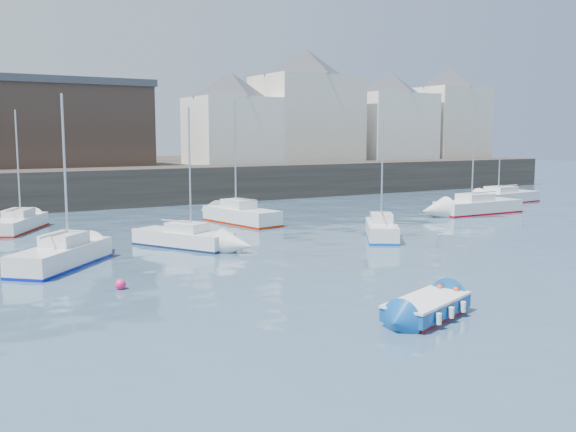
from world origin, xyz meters
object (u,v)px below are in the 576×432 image
sailboat_a (62,255)px  buoy_mid (376,242)px  sailboat_c (382,229)px  sailboat_f (241,215)px  sailboat_d (478,206)px  sailboat_b (183,238)px  sailboat_g (503,197)px  buoy_far (134,234)px  buoy_near (121,289)px  sailboat_h (17,223)px  blue_dinghy (427,307)px

sailboat_a → buoy_mid: 15.80m
sailboat_a → sailboat_c: 16.80m
sailboat_c → sailboat_f: (-3.99, 9.32, 0.06)m
buoy_mid → sailboat_d: bearing=23.7°
sailboat_b → sailboat_c: (10.41, -3.00, 0.04)m
sailboat_g → buoy_far: (-31.91, -1.09, -0.51)m
sailboat_b → sailboat_f: (6.42, 6.32, 0.10)m
sailboat_f → buoy_far: size_ratio=19.93×
sailboat_b → buoy_far: 5.49m
sailboat_a → sailboat_f: 15.29m
sailboat_g → buoy_far: size_ratio=22.59×
buoy_near → buoy_far: (4.46, 12.75, 0.00)m
sailboat_b → sailboat_d: 23.67m
sailboat_c → buoy_far: bearing=143.3°
buoy_far → buoy_near: bearing=-109.3°
sailboat_b → sailboat_f: sailboat_f is taller
sailboat_c → buoy_near: bearing=-164.6°
buoy_mid → sailboat_f: bearing=105.7°
sailboat_h → buoy_far: 7.36m
buoy_mid → sailboat_b: bearing=157.0°
sailboat_d → buoy_far: sailboat_d is taller
sailboat_d → buoy_mid: sailboat_d is taller
blue_dinghy → buoy_near: bearing=129.3°
sailboat_a → blue_dinghy: bearing=-59.8°
sailboat_f → buoy_far: 7.38m
sailboat_c → sailboat_f: bearing=113.2°
buoy_mid → sailboat_g: bearing=25.7°
buoy_near → buoy_far: 13.51m
sailboat_a → sailboat_g: bearing=12.9°
sailboat_d → sailboat_h: bearing=165.3°
sailboat_c → buoy_far: sailboat_c is taller
sailboat_c → blue_dinghy: bearing=-123.7°
blue_dinghy → sailboat_g: bearing=37.5°
blue_dinghy → sailboat_f: bearing=78.1°
sailboat_c → sailboat_g: size_ratio=0.72×
blue_dinghy → sailboat_f: sailboat_f is taller
sailboat_b → sailboat_c: bearing=-16.1°
sailboat_a → sailboat_h: sailboat_a is taller
sailboat_b → buoy_far: sailboat_b is taller
blue_dinghy → sailboat_h: 27.42m
blue_dinghy → buoy_far: bearing=97.0°
sailboat_d → buoy_mid: (-14.25, -6.25, -0.53)m
sailboat_c → buoy_mid: 1.53m
blue_dinghy → buoy_near: size_ratio=9.25×
sailboat_f → buoy_near: bearing=-130.7°
sailboat_g → buoy_near: bearing=-159.2°
sailboat_g → buoy_near: size_ratio=22.54×
blue_dinghy → sailboat_c: bearing=56.3°
sailboat_b → blue_dinghy: bearing=-83.8°
buoy_mid → sailboat_c: bearing=40.9°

